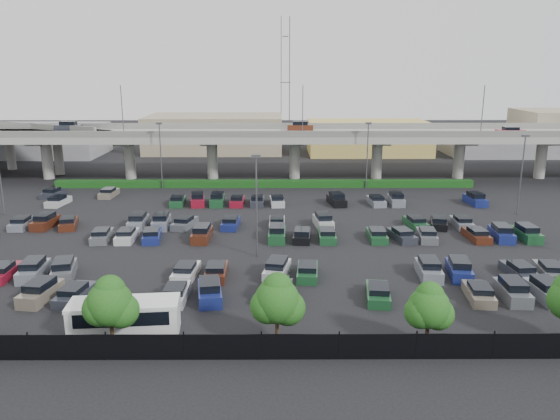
% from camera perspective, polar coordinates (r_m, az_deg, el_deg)
% --- Properties ---
extents(ground, '(280.00, 280.00, 0.00)m').
position_cam_1_polar(ground, '(62.59, -2.14, -2.42)').
color(ground, black).
extents(overpass, '(150.00, 13.00, 15.80)m').
position_cam_1_polar(overpass, '(92.56, -1.72, 7.56)').
color(overpass, '#989991').
rests_on(overpass, ground).
extents(hedge, '(66.00, 1.60, 1.10)m').
position_cam_1_polar(hedge, '(86.68, -1.64, 2.78)').
color(hedge, '#123C11').
rests_on(hedge, ground).
extents(fence, '(70.00, 0.10, 2.00)m').
position_cam_1_polar(fence, '(36.34, -3.65, -14.09)').
color(fence, black).
rests_on(fence, ground).
extents(tree_row, '(65.07, 3.66, 5.94)m').
position_cam_1_polar(tree_row, '(36.46, -2.39, -9.38)').
color(tree_row, '#332316').
rests_on(tree_row, ground).
extents(shuttle_bus, '(7.86, 3.30, 2.46)m').
position_cam_1_polar(shuttle_bus, '(40.81, -15.92, -10.60)').
color(shuttle_bus, white).
rests_on(shuttle_bus, ground).
extents(parked_cars, '(62.87, 41.65, 1.67)m').
position_cam_1_polar(parked_cars, '(58.41, -2.68, -3.05)').
color(parked_cars, '#1C502A').
rests_on(parked_cars, ground).
extents(light_poles, '(66.90, 48.38, 10.30)m').
position_cam_1_polar(light_poles, '(63.29, -5.88, 3.52)').
color(light_poles, '#4C4B50').
rests_on(light_poles, ground).
extents(distant_buildings, '(138.00, 24.00, 9.00)m').
position_cam_1_polar(distant_buildings, '(122.93, 4.57, 7.76)').
color(distant_buildings, gray).
rests_on(distant_buildings, ground).
extents(comm_tower, '(2.40, 2.40, 30.00)m').
position_cam_1_polar(comm_tower, '(133.85, 0.56, 13.46)').
color(comm_tower, '#4C4B50').
rests_on(comm_tower, ground).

